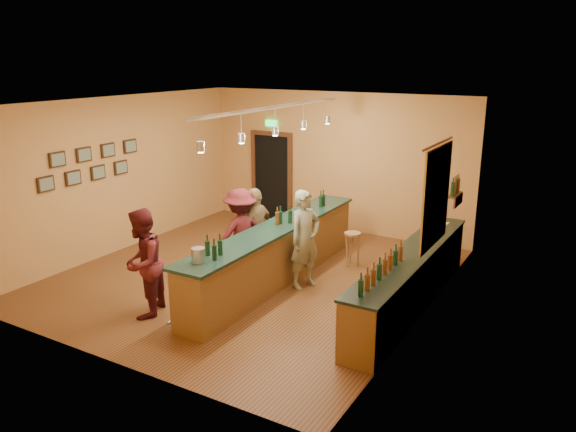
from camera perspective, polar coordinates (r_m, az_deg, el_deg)
The scene contains 18 objects.
floor at distance 10.58m, azimuth -3.66°, elevation -6.09°, with size 7.00×7.00×0.00m, color #582919.
ceiling at distance 9.84m, azimuth -3.99°, elevation 11.45°, with size 6.50×7.00×0.02m, color silver.
wall_back at distance 13.08m, azimuth 4.79°, elevation 5.48°, with size 6.50×0.02×3.20m, color tan.
wall_front at distance 7.56m, azimuth -18.77°, elevation -3.17°, with size 6.50×0.02×3.20m, color tan.
wall_left at distance 12.17m, azimuth -16.67°, elevation 4.07°, with size 0.02×7.00×3.20m, color tan.
wall_right at distance 8.76m, azimuth 14.13°, elevation -0.23°, with size 0.02×7.00×3.20m, color tan.
doorway at distance 13.94m, azimuth -1.63°, elevation 4.20°, with size 1.15×0.09×2.48m.
tapestry at distance 9.07m, azimuth 14.84°, elevation 1.92°, with size 0.03×1.40×1.60m, color maroon.
bottle_shelf at distance 10.55m, azimuth 16.68°, elevation 2.67°, with size 0.17×0.55×0.54m.
picture_grid at distance 11.59m, azimuth -19.35°, elevation 5.03°, with size 0.06×2.20×0.70m, color #382111, non-canonical shape.
back_counter at distance 9.35m, azimuth 12.33°, elevation -6.28°, with size 0.60×4.55×1.27m.
tasting_bar at distance 10.10m, azimuth -1.25°, elevation -3.48°, with size 0.73×5.10×1.38m.
pendant_track at distance 9.58m, azimuth -1.32°, elevation 10.05°, with size 0.11×4.60×0.50m.
bartender at distance 9.82m, azimuth 1.74°, elevation -2.38°, with size 0.64×0.42×1.76m, color gray.
customer_a at distance 9.03m, azimuth -14.59°, elevation -4.67°, with size 0.84×0.66×1.74m, color #59191E.
customer_b at distance 10.47m, azimuth -3.26°, elevation -1.53°, with size 0.97×0.40×1.65m, color #997A51.
customer_c at distance 10.27m, azimuth -4.84°, elevation -1.81°, with size 1.09×0.63×1.69m, color #59191E.
bar_stool at distance 11.00m, azimuth 6.56°, elevation -2.42°, with size 0.32×0.32×0.67m.
Camera 1 is at (5.50, -8.13, 3.97)m, focal length 35.00 mm.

